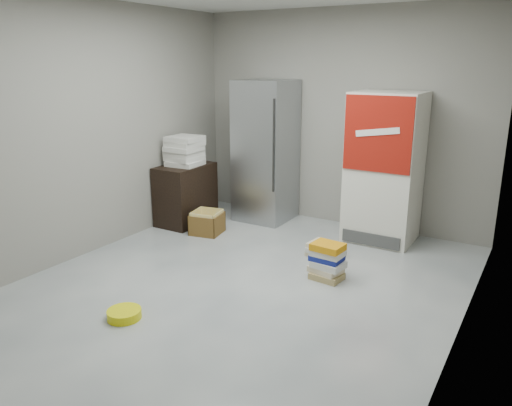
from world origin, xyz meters
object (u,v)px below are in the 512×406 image
at_px(steel_fridge, 266,151).
at_px(phonebook_stack_main, 327,261).
at_px(coke_cooler, 384,168).
at_px(cardboard_box, 207,224).
at_px(wood_shelf, 186,194).

height_order(steel_fridge, phonebook_stack_main, steel_fridge).
xyz_separation_m(coke_cooler, cardboard_box, (-1.97, -0.94, -0.78)).
bearing_deg(wood_shelf, coke_cooler, 16.28).
distance_m(steel_fridge, wood_shelf, 1.23).
height_order(steel_fridge, wood_shelf, steel_fridge).
relative_size(coke_cooler, cardboard_box, 4.19).
bearing_deg(cardboard_box, coke_cooler, 14.47).
distance_m(wood_shelf, phonebook_stack_main, 2.50).
bearing_deg(steel_fridge, phonebook_stack_main, -42.71).
bearing_deg(coke_cooler, wood_shelf, -163.72).
bearing_deg(wood_shelf, steel_fridge, 41.31).
xyz_separation_m(wood_shelf, phonebook_stack_main, (2.39, -0.71, -0.21)).
bearing_deg(cardboard_box, phonebook_stack_main, -25.71).
height_order(phonebook_stack_main, cardboard_box, phonebook_stack_main).
height_order(coke_cooler, cardboard_box, coke_cooler).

